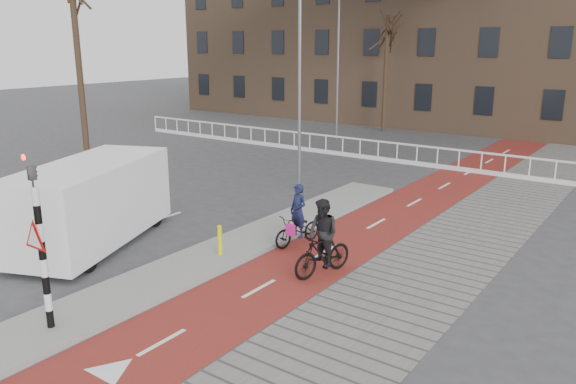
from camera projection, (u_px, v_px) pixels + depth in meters
The scene contains 15 objects.
ground at pixel (150, 303), 12.43m from camera, with size 120.00×120.00×0.00m, color #38383A.
bike_lane at pixel (403, 209), 19.44m from camera, with size 2.50×60.00×0.01m, color maroon.
sidewalk at pixel (484, 224), 17.86m from camera, with size 3.00×60.00×0.01m, color slate.
curb_island at pixel (242, 244), 15.95m from camera, with size 1.80×16.00×0.12m, color gray.
traffic_signal at pixel (40, 238), 10.67m from camera, with size 0.80×0.80×3.68m.
bollard at pixel (220, 240), 14.86m from camera, with size 0.12×0.12×0.81m, color #D7D60B.
cyclist_near at pixel (298, 225), 15.88m from camera, with size 0.93×1.75×1.76m.
cyclist_far at pixel (323, 244), 13.75m from camera, with size 0.97×1.86×1.93m.
van at pixel (91, 202), 15.80m from camera, with size 4.12×5.91×2.36m.
railing at pixel (342, 150), 28.51m from camera, with size 28.00×0.10×0.99m.
townhouse_row at pixel (486, 8), 37.23m from camera, with size 46.00×10.00×15.90m.
tree_left at pixel (79, 71), 23.91m from camera, with size 0.27×0.27×8.79m, color black.
tree_mid at pixel (385, 74), 35.70m from camera, with size 0.26×0.26×7.25m, color black.
streetlight_near at pixel (300, 82), 20.94m from camera, with size 0.12×0.12×8.32m, color slate.
streetlight_left at pixel (338, 63), 32.36m from camera, with size 0.12×0.12×8.91m, color slate.
Camera 1 is at (9.12, -7.45, 5.60)m, focal length 35.00 mm.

